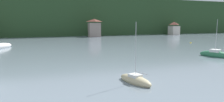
{
  "coord_description": "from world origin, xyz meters",
  "views": [
    {
      "loc": [
        -9.69,
        17.67,
        6.09
      ],
      "look_at": [
        0.0,
        43.83,
        2.17
      ],
      "focal_mm": 33.12,
      "sensor_mm": 36.0,
      "label": 1
    }
  ],
  "objects_px": {
    "shore_building_westcentral": "(94,28)",
    "mooring_buoy_near": "(191,43)",
    "sailboat_mid_5": "(215,55)",
    "sailboat_far_7": "(0,46)",
    "shore_building_central": "(174,28)",
    "sailboat_mid_8": "(135,80)"
  },
  "relations": [
    {
      "from": "sailboat_mid_8",
      "to": "shore_building_westcentral",
      "type": "bearing_deg",
      "value": -26.37
    },
    {
      "from": "shore_building_westcentral",
      "to": "sailboat_mid_5",
      "type": "distance_m",
      "value": 56.26
    },
    {
      "from": "mooring_buoy_near",
      "to": "sailboat_mid_8",
      "type": "bearing_deg",
      "value": -137.8
    },
    {
      "from": "shore_building_westcentral",
      "to": "shore_building_central",
      "type": "bearing_deg",
      "value": 0.66
    },
    {
      "from": "shore_building_westcentral",
      "to": "mooring_buoy_near",
      "type": "bearing_deg",
      "value": -61.0
    },
    {
      "from": "shore_building_westcentral",
      "to": "sailboat_mid_8",
      "type": "xyz_separation_m",
      "value": [
        -13.79,
        -65.06,
        -3.31
      ]
    },
    {
      "from": "sailboat_mid_5",
      "to": "sailboat_far_7",
      "type": "relative_size",
      "value": 0.68
    },
    {
      "from": "sailboat_mid_8",
      "to": "mooring_buoy_near",
      "type": "bearing_deg",
      "value": -62.19
    },
    {
      "from": "sailboat_mid_5",
      "to": "sailboat_far_7",
      "type": "bearing_deg",
      "value": 33.29
    },
    {
      "from": "shore_building_westcentral",
      "to": "mooring_buoy_near",
      "type": "relative_size",
      "value": 14.45
    },
    {
      "from": "shore_building_westcentral",
      "to": "mooring_buoy_near",
      "type": "distance_m",
      "value": 40.14
    },
    {
      "from": "shore_building_central",
      "to": "sailboat_far_7",
      "type": "bearing_deg",
      "value": -157.8
    },
    {
      "from": "shore_building_central",
      "to": "sailboat_far_7",
      "type": "xyz_separation_m",
      "value": [
        -71.02,
        -28.98,
        -2.64
      ]
    },
    {
      "from": "sailboat_far_7",
      "to": "sailboat_mid_8",
      "type": "height_order",
      "value": "sailboat_far_7"
    },
    {
      "from": "shore_building_central",
      "to": "sailboat_far_7",
      "type": "distance_m",
      "value": 76.75
    },
    {
      "from": "shore_building_westcentral",
      "to": "shore_building_central",
      "type": "xyz_separation_m",
      "value": [
        39.96,
        0.46,
        -0.56
      ]
    },
    {
      "from": "shore_building_westcentral",
      "to": "sailboat_mid_5",
      "type": "bearing_deg",
      "value": -83.26
    },
    {
      "from": "shore_building_central",
      "to": "sailboat_mid_5",
      "type": "distance_m",
      "value": 65.45
    },
    {
      "from": "sailboat_mid_5",
      "to": "mooring_buoy_near",
      "type": "bearing_deg",
      "value": -52.37
    },
    {
      "from": "shore_building_central",
      "to": "sailboat_mid_5",
      "type": "bearing_deg",
      "value": -120.68
    },
    {
      "from": "sailboat_far_7",
      "to": "sailboat_mid_8",
      "type": "distance_m",
      "value": 40.41
    },
    {
      "from": "sailboat_far_7",
      "to": "mooring_buoy_near",
      "type": "bearing_deg",
      "value": -61.47
    }
  ]
}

